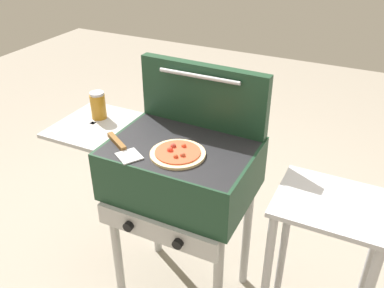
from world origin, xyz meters
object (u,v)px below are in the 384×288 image
Objects in this scene: grill at (179,172)px; spatula at (122,147)px; prep_table at (324,248)px; pizza_pepperoni at (178,153)px; sauce_jar at (98,105)px.

spatula is at bearing -146.49° from grill.
spatula is 0.95m from prep_table.
prep_table is at bearing 7.00° from pizza_pepperoni.
sauce_jar reaches higher than pizza_pepperoni.
pizza_pepperoni is 0.72m from prep_table.
grill is 0.29m from spatula.
prep_table is at bearing 0.37° from grill.
spatula is at bearing -36.79° from sauce_jar.
grill is at bearing 115.69° from pizza_pepperoni.
sauce_jar is 0.34m from spatula.
prep_table is (1.15, -0.06, -0.39)m from sauce_jar.
sauce_jar is (-0.51, 0.14, 0.06)m from pizza_pepperoni.
spatula is (-0.20, -0.13, 0.15)m from grill.
sauce_jar reaches higher than prep_table.
grill is 1.17× the size of prep_table.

